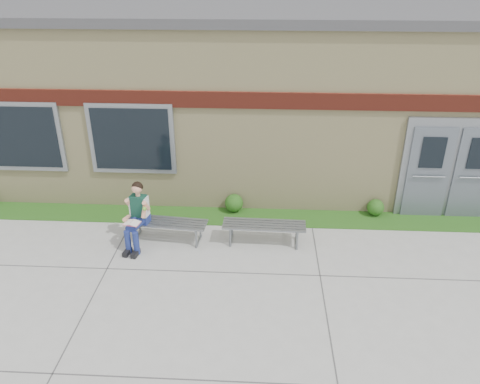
{
  "coord_description": "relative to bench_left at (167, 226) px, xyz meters",
  "views": [
    {
      "loc": [
        -0.1,
        -6.6,
        5.25
      ],
      "look_at": [
        -0.55,
        1.7,
        1.09
      ],
      "focal_mm": 35.0,
      "sensor_mm": 36.0,
      "label": 1
    }
  ],
  "objects": [
    {
      "name": "grass_strip",
      "position": [
        2.05,
        1.02,
        -0.32
      ],
      "size": [
        16.0,
        0.8,
        0.02
      ],
      "primitive_type": "cube",
      "color": "#264D14",
      "rests_on": "ground"
    },
    {
      "name": "ground",
      "position": [
        2.05,
        -1.58,
        -0.33
      ],
      "size": [
        80.0,
        80.0,
        0.0
      ],
      "primitive_type": "plane",
      "color": "#9E9E99",
      "rests_on": "ground"
    },
    {
      "name": "shrub_mid",
      "position": [
        1.3,
        1.27,
        -0.1
      ],
      "size": [
        0.42,
        0.42,
        0.42
      ],
      "primitive_type": "sphere",
      "color": "#264D14",
      "rests_on": "grass_strip"
    },
    {
      "name": "bench_left",
      "position": [
        0.0,
        0.0,
        0.0
      ],
      "size": [
        1.7,
        0.63,
        0.43
      ],
      "rotation": [
        0.0,
        0.0,
        -0.1
      ],
      "color": "slate",
      "rests_on": "ground"
    },
    {
      "name": "shrub_east",
      "position": [
        4.51,
        1.27,
        -0.12
      ],
      "size": [
        0.38,
        0.38,
        0.38
      ],
      "primitive_type": "sphere",
      "color": "#264D14",
      "rests_on": "grass_strip"
    },
    {
      "name": "girl",
      "position": [
        -0.53,
        -0.2,
        0.36
      ],
      "size": [
        0.5,
        0.86,
        1.34
      ],
      "rotation": [
        0.0,
        0.0,
        -0.21
      ],
      "color": "navy",
      "rests_on": "ground"
    },
    {
      "name": "bench_right",
      "position": [
        2.0,
        0.0,
        0.0
      ],
      "size": [
        1.69,
        0.51,
        0.44
      ],
      "rotation": [
        0.0,
        0.0,
        -0.03
      ],
      "color": "slate",
      "rests_on": "ground"
    },
    {
      "name": "school_building",
      "position": [
        2.05,
        4.41,
        1.77
      ],
      "size": [
        16.2,
        6.22,
        4.2
      ],
      "color": "beige",
      "rests_on": "ground"
    }
  ]
}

